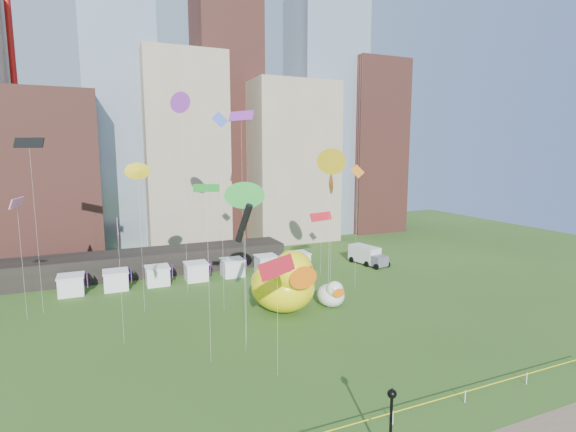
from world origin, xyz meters
name	(u,v)px	position (x,y,z in m)	size (l,w,h in m)	color
skyline	(171,127)	(2.25, 61.06, 21.44)	(101.00, 23.00, 68.00)	brown
crane_right	(308,4)	(30.89, 64.00, 46.90)	(23.00, 1.00, 76.00)	red
pavilion	(152,262)	(-4.00, 42.00, 1.60)	(38.00, 6.00, 3.20)	black
vendor_tents	(196,272)	(1.02, 36.00, 1.11)	(33.24, 2.80, 2.40)	white
big_duck	(285,282)	(7.34, 20.63, 3.25)	(7.07, 9.33, 7.09)	#FFED0D
small_duck	(332,294)	(12.68, 19.93, 1.44)	(3.31, 4.23, 3.15)	white
seahorse_green	(288,268)	(7.61, 20.41, 4.80)	(1.77, 2.12, 6.76)	silver
seahorse_purple	(274,280)	(6.31, 21.01, 3.51)	(1.70, 1.93, 5.18)	silver
lamppost	(391,420)	(3.37, -3.20, 2.93)	(0.50, 0.50, 4.79)	black
box_truck	(367,255)	(26.65, 34.01, 1.39)	(3.57, 6.71, 2.71)	silver
kite_0	(321,217)	(17.77, 32.28, 8.09)	(3.77, 1.50, 8.68)	silver
kite_1	(118,233)	(-8.92, 19.07, 10.04)	(0.05, 2.50, 11.43)	silver
kite_2	(244,223)	(0.61, 13.30, 11.16)	(1.33, 2.05, 12.87)	silver
kite_3	(206,190)	(-2.59, 12.60, 14.06)	(2.02, 0.70, 14.55)	silver
kite_4	(138,172)	(-6.45, 26.89, 14.97)	(1.78, 0.57, 15.90)	silver
kite_5	(220,131)	(1.46, 23.56, 19.09)	(1.65, 0.30, 21.07)	silver
kite_6	(357,176)	(18.25, 24.01, 14.07)	(1.51, 0.81, 15.52)	silver
kite_7	(181,103)	(-1.15, 30.64, 22.48)	(1.41, 2.23, 23.71)	silver
kite_8	(277,267)	(1.63, 8.49, 8.53)	(3.73, 2.69, 9.17)	silver
kite_9	(17,203)	(-17.73, 28.98, 11.99)	(0.97, 3.21, 12.53)	silver
kite_10	(29,144)	(-16.42, 30.43, 17.81)	(3.04, 2.21, 18.42)	silver
kite_11	(244,195)	(1.23, 14.98, 13.30)	(2.30, 0.91, 14.47)	silver
kite_12	(332,162)	(15.04, 24.50, 15.85)	(1.33, 3.06, 17.41)	silver
kite_14	(330,184)	(12.06, 19.57, 13.61)	(0.98, 2.03, 14.67)	silver
kite_15	(241,117)	(6.78, 33.40, 21.41)	(2.46, 3.84, 22.13)	silver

